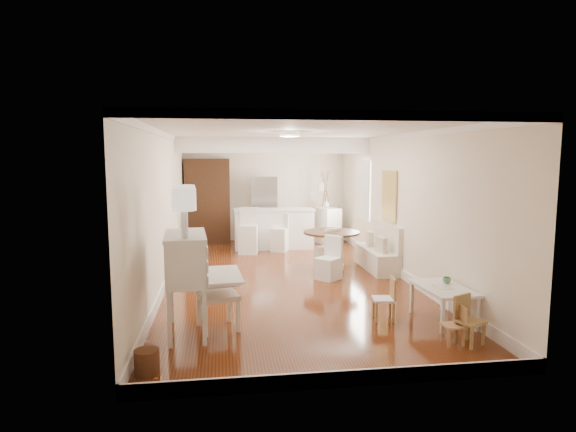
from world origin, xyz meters
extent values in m
plane|color=brown|center=(0.00, 0.00, 0.00)|extent=(9.00, 9.00, 0.00)
cube|color=white|center=(0.00, 0.00, 2.80)|extent=(4.50, 9.00, 0.04)
cube|color=#F4E7CF|center=(0.00, 4.50, 1.40)|extent=(4.50, 0.04, 2.80)
cube|color=#F4E7CF|center=(0.00, -4.50, 1.40)|extent=(4.50, 0.04, 2.80)
cube|color=#F4E7CF|center=(-2.25, 0.00, 1.40)|extent=(0.04, 9.00, 2.80)
cube|color=#F4E7CF|center=(2.25, 0.00, 1.40)|extent=(0.04, 9.00, 2.80)
cube|color=white|center=(0.00, 2.20, 2.62)|extent=(4.50, 0.45, 0.36)
cube|color=tan|center=(2.21, 0.50, 1.55)|extent=(0.04, 0.84, 1.04)
cube|color=white|center=(2.23, 2.40, 1.55)|extent=(0.04, 1.10, 1.40)
cylinder|color=#381E11|center=(-1.20, 4.48, 1.85)|extent=(0.30, 0.03, 0.30)
cylinder|color=white|center=(0.00, -0.50, 2.75)|extent=(0.36, 0.36, 0.08)
cube|color=silver|center=(-1.70, -2.70, 0.68)|extent=(1.14, 1.16, 1.36)
cube|color=silver|center=(-1.29, -2.60, 0.49)|extent=(0.69, 0.69, 0.99)
cylinder|color=#522D19|center=(-2.05, -3.90, 0.14)|extent=(0.27, 0.27, 0.27)
cube|color=white|center=(1.90, -2.74, 0.26)|extent=(0.68, 1.06, 0.51)
cube|color=tan|center=(1.64, -3.56, 0.25)|extent=(0.25, 0.25, 0.51)
cube|color=tan|center=(1.08, -2.56, 0.32)|extent=(0.35, 0.35, 0.64)
cube|color=#9B7A46|center=(1.85, -3.60, 0.31)|extent=(0.40, 0.40, 0.63)
cube|color=silver|center=(1.99, 0.50, 0.49)|extent=(0.52, 1.60, 0.98)
cylinder|color=#4D2C18|center=(1.05, 0.67, 0.40)|extent=(1.34, 1.34, 0.80)
cube|color=white|center=(0.80, -0.16, 0.42)|extent=(0.57, 0.57, 0.83)
cube|color=white|center=(1.00, 0.86, 0.43)|extent=(0.56, 0.57, 0.86)
cube|color=white|center=(0.10, 3.10, 0.52)|extent=(2.05, 0.65, 1.03)
cube|color=white|center=(-0.59, 2.54, 0.56)|extent=(0.51, 0.51, 1.12)
cube|color=silver|center=(0.20, 2.71, 0.47)|extent=(0.49, 0.49, 0.93)
cube|color=#381E11|center=(-1.60, 4.18, 1.15)|extent=(1.20, 0.60, 2.30)
imported|color=silver|center=(0.30, 4.15, 0.90)|extent=(0.75, 0.65, 1.80)
cube|color=white|center=(1.59, 3.77, 0.49)|extent=(0.74, 1.11, 0.98)
imported|color=#538F5D|center=(2.03, -2.56, 0.56)|extent=(0.12, 0.12, 0.09)
imported|color=white|center=(1.62, 3.79, 1.08)|extent=(0.24, 0.24, 0.20)
camera|label=1|loc=(-1.21, -9.05, 2.35)|focal=30.00mm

